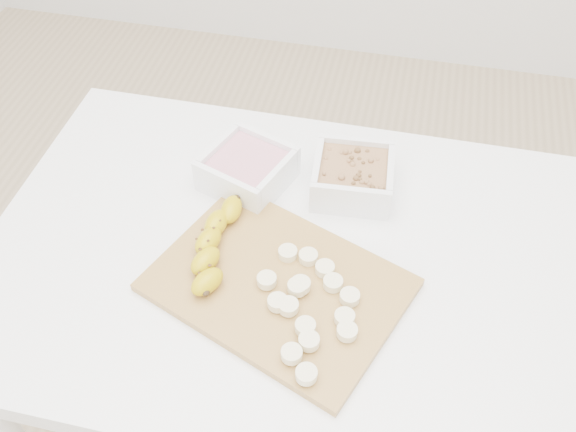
% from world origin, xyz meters
% --- Properties ---
extents(table, '(1.00, 0.70, 0.75)m').
position_xyz_m(table, '(0.00, 0.00, 0.65)').
color(table, white).
rests_on(table, ground).
extents(bowl_yogurt, '(0.18, 0.18, 0.06)m').
position_xyz_m(bowl_yogurt, '(-0.10, 0.15, 0.78)').
color(bowl_yogurt, white).
rests_on(bowl_yogurt, table).
extents(bowl_granola, '(0.15, 0.15, 0.06)m').
position_xyz_m(bowl_granola, '(0.09, 0.17, 0.78)').
color(bowl_granola, white).
rests_on(bowl_granola, table).
extents(cutting_board, '(0.45, 0.39, 0.01)m').
position_xyz_m(cutting_board, '(0.01, -0.07, 0.76)').
color(cutting_board, '#A5803F').
rests_on(cutting_board, table).
extents(banana, '(0.09, 0.21, 0.03)m').
position_xyz_m(banana, '(-0.11, -0.03, 0.78)').
color(banana, '#BCA208').
rests_on(banana, cutting_board).
extents(banana_slices, '(0.17, 0.24, 0.02)m').
position_xyz_m(banana_slices, '(0.06, -0.10, 0.78)').
color(banana_slices, '#F4E8B6').
rests_on(banana_slices, cutting_board).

